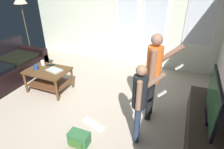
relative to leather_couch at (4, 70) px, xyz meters
The scene contains 15 objects.
ground_plane 2.10m from the leather_couch, ahead, with size 5.31×5.10×0.02m, color #BAAB97.
wall_back_with_doors 3.22m from the leather_couch, 45.09° to the left, with size 5.31×0.09×2.57m.
leather_couch is the anchor object (origin of this frame).
coffee_table 1.26m from the leather_couch, ahead, with size 0.87×0.62×0.50m.
tv_stand 4.34m from the leather_couch, ahead, with size 0.49×1.73×0.42m.
flat_screen_tv 4.36m from the leather_couch, ahead, with size 0.08×1.11×0.62m.
person_adult 3.52m from the leather_couch, ahead, with size 0.55×0.42×1.51m.
person_child 3.48m from the leather_couch, ahead, with size 0.44×0.38×1.26m.
floor_lamp 1.84m from the leather_couch, 105.83° to the left, with size 0.35×0.35×1.84m.
backpack 2.81m from the leather_couch, 20.70° to the right, with size 0.31×0.22×0.20m.
loose_keyboard 2.71m from the leather_couch, 11.81° to the right, with size 0.46×0.26×0.02m.
laptop_closed 1.44m from the leather_couch, ahead, with size 0.32×0.21×0.02m, color #B1BBB1.
cup_near_edge 1.07m from the leather_couch, 12.82° to the left, with size 0.08×0.08×0.11m, color white.
cup_by_laptop 1.07m from the leather_couch, ahead, with size 0.09×0.09×0.10m, color #244498.
tv_remote_black 1.23m from the leather_couch, 12.66° to the left, with size 0.17×0.05×0.02m, color black.
Camera 1 is at (1.79, -2.30, 2.23)m, focal length 29.69 mm.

